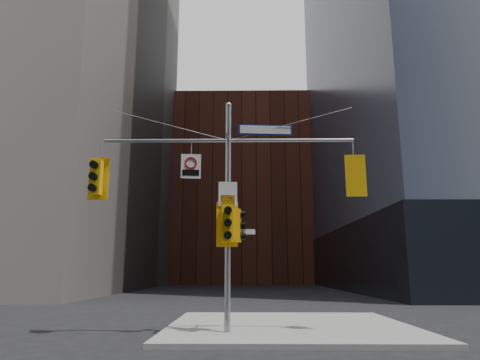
{
  "coord_description": "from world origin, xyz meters",
  "views": [
    {
      "loc": [
        0.55,
        -11.13,
        1.93
      ],
      "look_at": [
        0.37,
        2.0,
        4.7
      ],
      "focal_mm": 32.0,
      "sensor_mm": 36.0,
      "label": 1
    }
  ],
  "objects_px": {
    "traffic_light_pole_side": "(238,226)",
    "signal_assembly": "(228,189)",
    "regulatory_sign_arm": "(191,165)",
    "street_sign_blade": "(265,130)",
    "traffic_light_pole_front": "(227,224)",
    "traffic_light_west_arm": "(96,177)",
    "traffic_light_east_arm": "(355,177)"
  },
  "relations": [
    {
      "from": "traffic_light_pole_side",
      "to": "signal_assembly",
      "type": "bearing_deg",
      "value": 96.17
    },
    {
      "from": "signal_assembly",
      "to": "regulatory_sign_arm",
      "type": "distance_m",
      "value": 1.4
    },
    {
      "from": "traffic_light_pole_side",
      "to": "regulatory_sign_arm",
      "type": "bearing_deg",
      "value": 96.54
    },
    {
      "from": "street_sign_blade",
      "to": "regulatory_sign_arm",
      "type": "bearing_deg",
      "value": 175.71
    },
    {
      "from": "street_sign_blade",
      "to": "regulatory_sign_arm",
      "type": "distance_m",
      "value": 2.65
    },
    {
      "from": "signal_assembly",
      "to": "regulatory_sign_arm",
      "type": "bearing_deg",
      "value": -179.02
    },
    {
      "from": "signal_assembly",
      "to": "traffic_light_pole_front",
      "type": "distance_m",
      "value": 1.14
    },
    {
      "from": "signal_assembly",
      "to": "traffic_light_pole_side",
      "type": "distance_m",
      "value": 1.19
    },
    {
      "from": "traffic_light_west_arm",
      "to": "traffic_light_pole_front",
      "type": "bearing_deg",
      "value": 2.56
    },
    {
      "from": "traffic_light_pole_front",
      "to": "street_sign_blade",
      "type": "relative_size",
      "value": 0.79
    },
    {
      "from": "signal_assembly",
      "to": "street_sign_blade",
      "type": "bearing_deg",
      "value": 0.15
    },
    {
      "from": "signal_assembly",
      "to": "street_sign_blade",
      "type": "relative_size",
      "value": 4.61
    },
    {
      "from": "signal_assembly",
      "to": "traffic_light_west_arm",
      "type": "distance_m",
      "value": 4.2
    },
    {
      "from": "traffic_light_west_arm",
      "to": "traffic_light_east_arm",
      "type": "bearing_deg",
      "value": 6.3
    },
    {
      "from": "traffic_light_pole_front",
      "to": "regulatory_sign_arm",
      "type": "distance_m",
      "value": 2.22
    },
    {
      "from": "regulatory_sign_arm",
      "to": "traffic_light_pole_side",
      "type": "bearing_deg",
      "value": -6.28
    },
    {
      "from": "street_sign_blade",
      "to": "regulatory_sign_arm",
      "type": "height_order",
      "value": "street_sign_blade"
    },
    {
      "from": "traffic_light_east_arm",
      "to": "traffic_light_pole_front",
      "type": "distance_m",
      "value": 4.25
    },
    {
      "from": "traffic_light_east_arm",
      "to": "traffic_light_pole_front",
      "type": "bearing_deg",
      "value": 7.36
    },
    {
      "from": "traffic_light_west_arm",
      "to": "traffic_light_pole_front",
      "type": "xyz_separation_m",
      "value": [
        4.18,
        -0.28,
        -1.49
      ]
    },
    {
      "from": "signal_assembly",
      "to": "traffic_light_west_arm",
      "type": "xyz_separation_m",
      "value": [
        -4.18,
        0.01,
        0.38
      ]
    },
    {
      "from": "traffic_light_east_arm",
      "to": "street_sign_blade",
      "type": "distance_m",
      "value": 3.18
    },
    {
      "from": "signal_assembly",
      "to": "street_sign_blade",
      "type": "xyz_separation_m",
      "value": [
        1.19,
        0.0,
        1.93
      ]
    },
    {
      "from": "traffic_light_pole_side",
      "to": "traffic_light_pole_front",
      "type": "bearing_deg",
      "value": 135.48
    },
    {
      "from": "traffic_light_east_arm",
      "to": "regulatory_sign_arm",
      "type": "relative_size",
      "value": 1.67
    },
    {
      "from": "traffic_light_east_arm",
      "to": "regulatory_sign_arm",
      "type": "distance_m",
      "value": 5.17
    },
    {
      "from": "traffic_light_east_arm",
      "to": "traffic_light_west_arm",
      "type": "bearing_deg",
      "value": 3.42
    },
    {
      "from": "traffic_light_pole_side",
      "to": "regulatory_sign_arm",
      "type": "xyz_separation_m",
      "value": [
        -1.5,
        -0.02,
        1.9
      ]
    },
    {
      "from": "traffic_light_west_arm",
      "to": "street_sign_blade",
      "type": "distance_m",
      "value": 5.59
    },
    {
      "from": "traffic_light_east_arm",
      "to": "street_sign_blade",
      "type": "relative_size",
      "value": 0.76
    },
    {
      "from": "traffic_light_east_arm",
      "to": "regulatory_sign_arm",
      "type": "height_order",
      "value": "regulatory_sign_arm"
    },
    {
      "from": "traffic_light_pole_front",
      "to": "street_sign_blade",
      "type": "xyz_separation_m",
      "value": [
        1.2,
        0.27,
        3.04
      ]
    }
  ]
}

